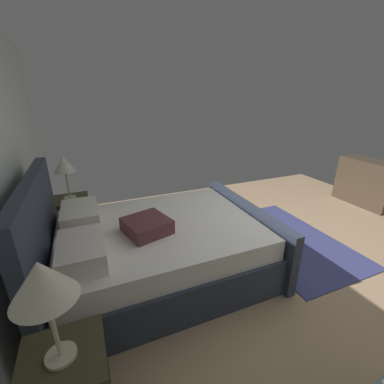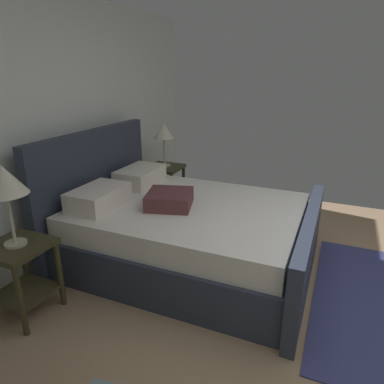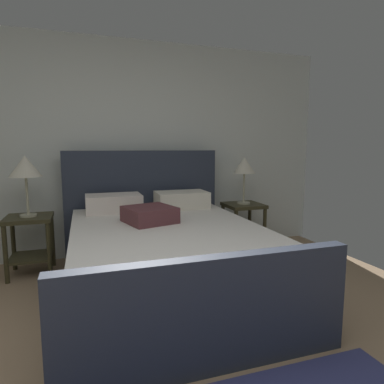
{
  "view_description": "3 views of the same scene",
  "coord_description": "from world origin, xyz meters",
  "px_view_note": "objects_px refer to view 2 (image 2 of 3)",
  "views": [
    {
      "loc": [
        -1.93,
        2.14,
        1.91
      ],
      "look_at": [
        0.45,
        1.14,
        0.91
      ],
      "focal_mm": 23.95,
      "sensor_mm": 36.0,
      "label": 1
    },
    {
      "loc": [
        -2.38,
        0.31,
        1.83
      ],
      "look_at": [
        0.51,
        1.55,
        0.71
      ],
      "focal_mm": 32.58,
      "sensor_mm": 36.0,
      "label": 2
    },
    {
      "loc": [
        -0.24,
        -1.19,
        1.28
      ],
      "look_at": [
        0.57,
        1.28,
        0.93
      ],
      "focal_mm": 31.04,
      "sensor_mm": 36.0,
      "label": 3
    }
  ],
  "objects_px": {
    "nightstand_right": "(165,180)",
    "table_lamp_right": "(164,132)",
    "table_lamp_left": "(4,182)",
    "bed": "(183,229)",
    "nightstand_left": "(20,268)"
  },
  "relations": [
    {
      "from": "nightstand_right",
      "to": "table_lamp_right",
      "type": "distance_m",
      "value": 0.65
    },
    {
      "from": "table_lamp_left",
      "to": "nightstand_right",
      "type": "bearing_deg",
      "value": 0.17
    },
    {
      "from": "bed",
      "to": "nightstand_right",
      "type": "distance_m",
      "value": 1.45
    },
    {
      "from": "table_lamp_left",
      "to": "table_lamp_right",
      "type": "bearing_deg",
      "value": 0.17
    },
    {
      "from": "nightstand_left",
      "to": "table_lamp_left",
      "type": "relative_size",
      "value": 0.99
    },
    {
      "from": "nightstand_right",
      "to": "table_lamp_right",
      "type": "bearing_deg",
      "value": 38.66
    },
    {
      "from": "bed",
      "to": "nightstand_right",
      "type": "height_order",
      "value": "bed"
    },
    {
      "from": "bed",
      "to": "table_lamp_right",
      "type": "height_order",
      "value": "bed"
    },
    {
      "from": "table_lamp_right",
      "to": "bed",
      "type": "bearing_deg",
      "value": -145.5
    },
    {
      "from": "bed",
      "to": "nightstand_left",
      "type": "height_order",
      "value": "bed"
    },
    {
      "from": "nightstand_right",
      "to": "bed",
      "type": "bearing_deg",
      "value": -145.5
    },
    {
      "from": "bed",
      "to": "table_lamp_right",
      "type": "xyz_separation_m",
      "value": [
        1.2,
        0.82,
        0.7
      ]
    },
    {
      "from": "nightstand_left",
      "to": "table_lamp_left",
      "type": "bearing_deg",
      "value": 116.57
    },
    {
      "from": "table_lamp_right",
      "to": "nightstand_left",
      "type": "height_order",
      "value": "table_lamp_right"
    },
    {
      "from": "nightstand_right",
      "to": "nightstand_left",
      "type": "xyz_separation_m",
      "value": [
        -2.39,
        -0.01,
        0.0
      ]
    }
  ]
}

